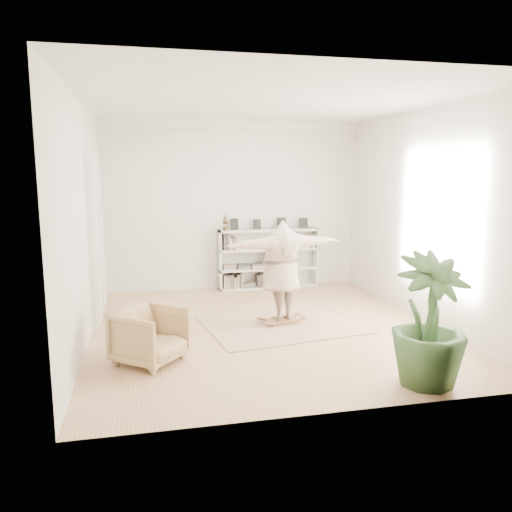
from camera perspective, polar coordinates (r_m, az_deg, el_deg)
The scene contains 9 objects.
floor at distance 8.28m, azimuth 1.02°, elevation -8.22°, with size 6.00×6.00×0.00m, color #A78256.
room_shell at distance 10.81m, azimuth -2.65°, elevation 14.76°, with size 6.00×6.00×6.00m.
doors at distance 9.08m, azimuth -17.78°, elevation 1.96°, with size 0.09×1.78×2.92m.
bookshelf at distance 10.96m, azimuth 1.40°, elevation -0.38°, with size 2.20×0.35×1.64m.
armchair at distance 6.90m, azimuth -12.04°, elevation -8.91°, with size 0.79×0.81×0.74m, color tan.
rug at distance 8.48m, azimuth 2.88°, elevation -7.72°, with size 2.50×2.00×0.02m, color tan.
rocker_board at distance 8.47m, azimuth 2.88°, elevation -7.33°, with size 0.58×0.40×0.11m.
person at distance 8.25m, azimuth 2.94°, elevation -1.39°, with size 2.04×0.56×1.66m, color #BEA18E.
houseplant at distance 6.29m, azimuth 19.17°, elevation -6.96°, with size 0.89×0.89×1.60m, color #2F4C26.
Camera 1 is at (-1.83, -7.67, 2.53)m, focal length 35.00 mm.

